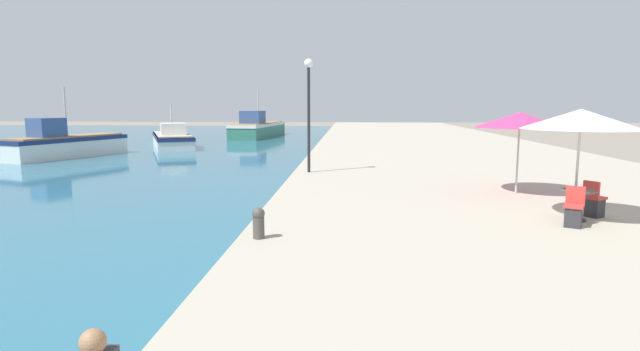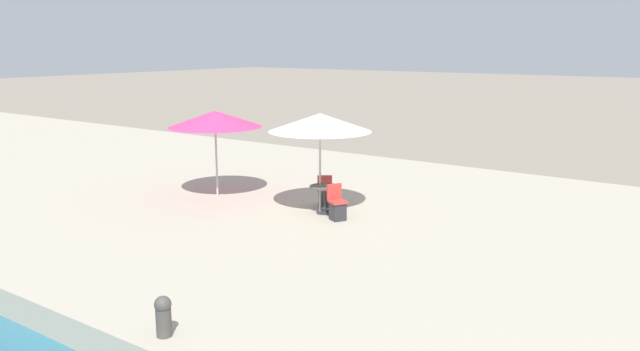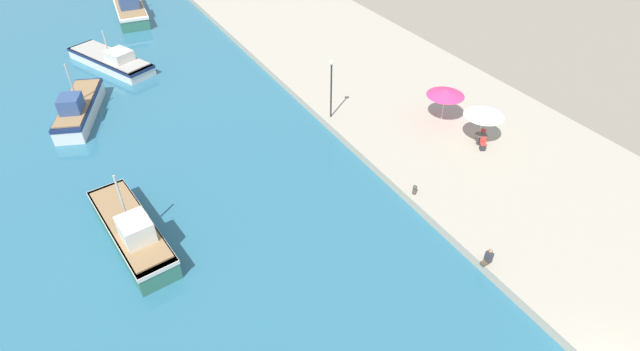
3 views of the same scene
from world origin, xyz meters
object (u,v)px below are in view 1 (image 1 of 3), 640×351
fishing_boat_far (172,138)px  lamppost (309,96)px  fishing_boat_distant (258,128)px  mooring_bollard (259,222)px  fishing_boat_mid (66,144)px  cafe_umbrella_white (520,120)px  cafe_table (577,199)px  cafe_chair_left (574,213)px  cafe_umbrella_pink (581,119)px  cafe_chair_right (594,204)px

fishing_boat_far → lamppost: size_ratio=2.12×
fishing_boat_distant → lamppost: (7.80, -30.57, 2.72)m
fishing_boat_distant → mooring_bollard: (7.61, -40.81, -0.02)m
fishing_boat_mid → cafe_umbrella_white: (23.10, -14.57, 1.97)m
cafe_table → mooring_bollard: size_ratio=1.22×
fishing_boat_far → fishing_boat_distant: 13.25m
cafe_chair_left → mooring_bollard: cafe_chair_left is taller
fishing_boat_mid → fishing_boat_distant: (8.42, 20.46, 0.06)m
cafe_umbrella_pink → cafe_umbrella_white: size_ratio=0.99×
fishing_boat_distant → cafe_umbrella_pink: 41.43m
fishing_boat_distant → cafe_umbrella_pink: bearing=-62.6°
cafe_umbrella_white → mooring_bollard: 9.34m
lamppost → mooring_bollard: bearing=-91.1°
fishing_boat_mid → fishing_boat_distant: bearing=88.8°
fishing_boat_far → mooring_bollard: bearing=-90.7°
fishing_boat_far → cafe_chair_left: fishing_boat_far is taller
cafe_umbrella_pink → mooring_bollard: cafe_umbrella_pink is taller
cafe_table → cafe_chair_right: bearing=34.5°
cafe_chair_right → mooring_bollard: 8.26m
mooring_bollard → cafe_chair_right: bearing=17.4°
fishing_boat_far → lamppost: (12.27, -18.10, 2.98)m
cafe_umbrella_pink → cafe_umbrella_white: bearing=93.7°
fishing_boat_far → lamppost: lamppost is taller
cafe_chair_left → cafe_chair_right: same height
cafe_umbrella_pink → cafe_umbrella_white: (-0.23, 3.56, -0.13)m
cafe_umbrella_pink → cafe_chair_right: 2.18m
cafe_umbrella_white → cafe_table: 4.12m
fishing_boat_mid → cafe_umbrella_pink: size_ratio=2.99×
fishing_boat_far → cafe_umbrella_white: fishing_boat_far is taller
cafe_table → cafe_chair_left: cafe_chair_left is taller
cafe_chair_right → mooring_bollard: cafe_chair_right is taller
fishing_boat_far → cafe_chair_left: (19.03, -26.92, 0.22)m
cafe_umbrella_pink → lamppost: (-7.12, 8.02, 0.68)m
fishing_boat_distant → cafe_umbrella_white: bearing=-61.0°
fishing_boat_distant → cafe_chair_right: size_ratio=12.48×
fishing_boat_far → mooring_bollard: 30.81m
fishing_boat_far → cafe_table: (19.37, -26.28, 0.42)m
cafe_chair_left → lamppost: size_ratio=0.20×
cafe_chair_right → fishing_boat_mid: bearing=-161.2°
fishing_boat_mid → fishing_boat_far: fishing_boat_mid is taller
cafe_umbrella_white → cafe_table: bearing=-86.7°
mooring_bollard → lamppost: 10.60m
cafe_chair_left → mooring_bollard: 7.09m
fishing_boat_distant → cafe_table: 41.52m
cafe_umbrella_white → cafe_chair_right: bearing=-76.3°
cafe_umbrella_white → cafe_chair_right: size_ratio=3.00×
cafe_chair_left → lamppost: lamppost is taller
fishing_boat_distant → mooring_bollard: fishing_boat_distant is taller
fishing_boat_mid → cafe_umbrella_pink: (23.34, -18.13, 2.10)m
fishing_boat_far → lamppost: bearing=-79.7°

